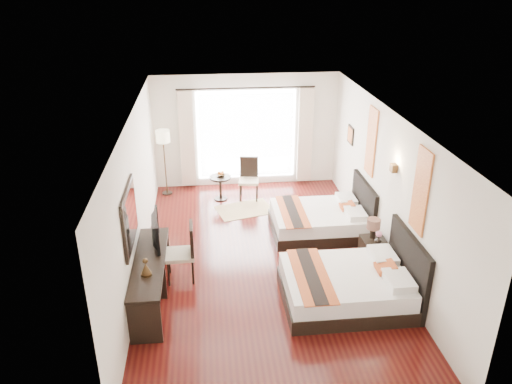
{
  "coord_description": "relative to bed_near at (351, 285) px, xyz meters",
  "views": [
    {
      "loc": [
        -1.0,
        -8.0,
        5.04
      ],
      "look_at": [
        -0.1,
        0.47,
        1.22
      ],
      "focal_mm": 35.0,
      "sensor_mm": 36.0,
      "label": 1
    }
  ],
  "objects": [
    {
      "name": "sheer_curtain",
      "position": [
        -1.26,
        5.04,
        1.0
      ],
      "size": [
        2.3,
        0.02,
        2.1
      ],
      "primitive_type": "cube",
      "color": "white",
      "rests_on": "wall_window"
    },
    {
      "name": "nightstand",
      "position": [
        0.73,
        1.05,
        -0.05
      ],
      "size": [
        0.43,
        0.53,
        0.51
      ],
      "primitive_type": "cube",
      "color": "black",
      "rests_on": "floor"
    },
    {
      "name": "mirror_glass",
      "position": [
        -3.46,
        0.38,
        1.25
      ],
      "size": [
        0.01,
        1.12,
        0.82
      ],
      "primitive_type": "cube",
      "color": "white",
      "rests_on": "mirror_frame"
    },
    {
      "name": "fruit_bowl",
      "position": [
        -1.94,
        4.26,
        0.3
      ],
      "size": [
        0.25,
        0.25,
        0.05
      ],
      "primitive_type": "imported",
      "rotation": [
        0.0,
        0.0,
        0.37
      ],
      "color": "#402916",
      "rests_on": "side_table"
    },
    {
      "name": "wall_entry",
      "position": [
        -1.26,
        -2.37,
        1.1
      ],
      "size": [
        4.5,
        0.01,
        2.8
      ],
      "primitive_type": "cube",
      "color": "silver",
      "rests_on": "floor"
    },
    {
      "name": "floor_lamp",
      "position": [
        -3.26,
        4.68,
        1.06
      ],
      "size": [
        0.32,
        0.32,
        1.61
      ],
      "color": "black",
      "rests_on": "floor"
    },
    {
      "name": "bed_near",
      "position": [
        0.0,
        0.0,
        0.0
      ],
      "size": [
        2.08,
        1.62,
        1.17
      ],
      "color": "black",
      "rests_on": "floor"
    },
    {
      "name": "side_table",
      "position": [
        -1.96,
        4.22,
        -0.01
      ],
      "size": [
        0.5,
        0.5,
        0.58
      ],
      "primitive_type": "cylinder",
      "color": "black",
      "rests_on": "floor"
    },
    {
      "name": "wall_window",
      "position": [
        -1.26,
        5.12,
        1.1
      ],
      "size": [
        4.5,
        0.01,
        2.8
      ],
      "primitive_type": "cube",
      "color": "silver",
      "rests_on": "floor"
    },
    {
      "name": "window_glass",
      "position": [
        -1.26,
        5.1,
        1.0
      ],
      "size": [
        2.4,
        0.02,
        2.2
      ],
      "primitive_type": "cube",
      "color": "white",
      "rests_on": "wall_window"
    },
    {
      "name": "wall_headboard",
      "position": [
        0.98,
        1.37,
        1.1
      ],
      "size": [
        0.01,
        7.5,
        2.8
      ],
      "primitive_type": "cube",
      "color": "silver",
      "rests_on": "floor"
    },
    {
      "name": "window_chair",
      "position": [
        -1.29,
        4.21,
        -0.0
      ],
      "size": [
        0.52,
        0.52,
        0.99
      ],
      "rotation": [
        0.0,
        0.0,
        -1.71
      ],
      "color": "tan",
      "rests_on": "floor"
    },
    {
      "name": "mirror_frame",
      "position": [
        -3.48,
        0.38,
        1.25
      ],
      "size": [
        0.04,
        1.25,
        0.95
      ],
      "primitive_type": "cube",
      "color": "black",
      "rests_on": "wall_desk"
    },
    {
      "name": "vase",
      "position": [
        0.76,
        0.93,
        0.26
      ],
      "size": [
        0.15,
        0.15,
        0.13
      ],
      "primitive_type": "imported",
      "rotation": [
        0.0,
        0.0,
        -0.2
      ],
      "color": "black",
      "rests_on": "nightstand"
    },
    {
      "name": "table_lamp",
      "position": [
        0.72,
        1.14,
        0.46
      ],
      "size": [
        0.25,
        0.25,
        0.39
      ],
      "color": "black",
      "rests_on": "nightstand"
    },
    {
      "name": "wall_sconce",
      "position": [
        0.93,
        1.05,
        1.62
      ],
      "size": [
        0.1,
        0.14,
        0.14
      ],
      "primitive_type": "cube",
      "color": "#3F2B16",
      "rests_on": "wall_headboard"
    },
    {
      "name": "art_panel_far",
      "position": [
        0.97,
        2.4,
        1.65
      ],
      "size": [
        0.03,
        0.5,
        1.35
      ],
      "primitive_type": "cube",
      "color": "maroon",
      "rests_on": "wall_headboard"
    },
    {
      "name": "drape_left",
      "position": [
        -2.71,
        5.0,
        0.98
      ],
      "size": [
        0.35,
        0.14,
        2.35
      ],
      "primitive_type": "cube",
      "color": "beige",
      "rests_on": "floor"
    },
    {
      "name": "floor",
      "position": [
        -1.26,
        1.37,
        -0.31
      ],
      "size": [
        4.5,
        7.5,
        0.01
      ],
      "primitive_type": "cube",
      "color": "#370A0A",
      "rests_on": "ground"
    },
    {
      "name": "ceiling",
      "position": [
        -1.26,
        1.37,
        2.49
      ],
      "size": [
        4.5,
        7.5,
        0.02
      ],
      "primitive_type": "cube",
      "color": "white",
      "rests_on": "wall_headboard"
    },
    {
      "name": "bronze_figurine",
      "position": [
        -3.25,
        -0.04,
        0.58
      ],
      "size": [
        0.2,
        0.2,
        0.26
      ],
      "primitive_type": null,
      "rotation": [
        0.0,
        0.0,
        -0.22
      ],
      "color": "#3F2B16",
      "rests_on": "console_desk"
    },
    {
      "name": "wall_desk",
      "position": [
        -3.51,
        1.37,
        1.1
      ],
      "size": [
        0.01,
        7.5,
        2.8
      ],
      "primitive_type": "cube",
      "color": "silver",
      "rests_on": "floor"
    },
    {
      "name": "drape_right",
      "position": [
        0.19,
        5.0,
        0.98
      ],
      "size": [
        0.35,
        0.14,
        2.35
      ],
      "primitive_type": "cube",
      "color": "beige",
      "rests_on": "floor"
    },
    {
      "name": "television",
      "position": [
        -3.23,
        0.93,
        0.71
      ],
      "size": [
        0.2,
        0.89,
        0.51
      ],
      "primitive_type": "imported",
      "rotation": [
        0.0,
        0.0,
        1.67
      ],
      "color": "black",
      "rests_on": "console_desk"
    },
    {
      "name": "desk_chair",
      "position": [
        -2.77,
        0.96,
        0.02
      ],
      "size": [
        0.51,
        0.51,
        1.06
      ],
      "rotation": [
        0.0,
        0.0,
        3.17
      ],
      "color": "tan",
      "rests_on": "floor"
    },
    {
      "name": "bed_far",
      "position": [
        0.07,
        2.4,
        -0.02
      ],
      "size": [
        1.94,
        1.51,
        1.09
      ],
      "color": "black",
      "rests_on": "floor"
    },
    {
      "name": "console_desk",
      "position": [
        -3.25,
        0.38,
        0.07
      ],
      "size": [
        0.5,
        2.2,
        0.76
      ],
      "primitive_type": "cube",
      "color": "black",
      "rests_on": "floor"
    },
    {
      "name": "jute_rug",
      "position": [
        -1.44,
        3.59,
        -0.3
      ],
      "size": [
        1.41,
        1.13,
        0.01
      ],
      "primitive_type": "cube",
      "rotation": [
        0.0,
        0.0,
        0.26
      ],
      "color": "tan",
      "rests_on": "floor"
    },
    {
      "name": "art_panel_near",
      "position": [
        0.97,
        0.0,
        1.65
      ],
      "size": [
        0.03,
        0.5,
        1.35
      ],
      "primitive_type": "cube",
      "color": "maroon",
      "rests_on": "wall_headboard"
    }
  ]
}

